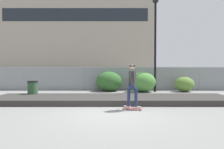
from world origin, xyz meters
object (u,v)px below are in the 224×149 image
Objects in this scene: parked_car_near at (84,78)px; skateboard at (132,109)px; shrub_center at (142,82)px; street_lamp at (154,34)px; skater at (132,83)px; trash_bin at (32,90)px; shrub_left at (108,81)px; shrub_right at (184,84)px; parked_car_mid at (140,78)px.

skateboard is at bearing -73.35° from parked_car_near.
skateboard is at bearing -102.15° from shrub_center.
street_lamp is at bearing 70.90° from skateboard.
street_lamp reaches higher than skater.
parked_car_near is (-3.44, 11.51, -0.27)m from skater.
parked_car_near is 8.54m from trash_bin.
shrub_center is at bearing -10.40° from shrub_left.
shrub_left is 5.65m from shrub_right.
parked_car_near is 2.37× the size of shrub_center.
skateboard is 0.18× the size of parked_car_near.
street_lamp reaches higher than shrub_left.
trash_bin is (-9.93, -3.61, -0.04)m from shrub_right.
shrub_center reaches higher than skateboard.
parked_car_near is (-5.80, 4.71, -3.44)m from street_lamp.
skater is 6.84m from shrub_center.
parked_car_near reaches higher than skateboard.
parked_car_mid is at bearing 122.76° from shrub_right.
shrub_right is 1.39× the size of trash_bin.
skater is at bearing -30.73° from trash_bin.
shrub_center reaches higher than shrub_right.
skateboard is at bearing -30.73° from trash_bin.
shrub_right is at bearing 0.14° from street_lamp.
street_lamp reaches higher than parked_car_mid.
street_lamp is 6.69× the size of trash_bin.
street_lamp is at bearing 7.86° from shrub_center.
shrub_left is (-1.08, 7.14, 0.69)m from skateboard.
shrub_left is 2.56m from shrub_center.
shrub_center reaches higher than trash_bin.
skater reaches higher than shrub_right.
skater is 0.96× the size of shrub_center.
trash_bin is at bearing -155.03° from street_lamp.
skater is 0.41× the size of parked_car_mid.
shrub_right is (2.69, -4.18, -0.28)m from parked_car_mid.
parked_car_mid is at bearing 47.11° from trash_bin.
parked_car_near is 1.00× the size of parked_car_mid.
skater is 11.15m from parked_car_mid.
parked_car_near is at bearing 76.85° from trash_bin.
skateboard is 12.04m from parked_car_near.
trash_bin is at bearing -160.03° from shrub_right.
street_lamp is 1.55× the size of parked_car_mid.
skater reaches higher than parked_car_near.
parked_car_near is at bearing 118.34° from shrub_left.
shrub_left is 5.84m from trash_bin.
street_lamp is at bearing -83.23° from parked_car_mid.
shrub_left reaches higher than trash_bin.
parked_car_mid is 4.98m from shrub_right.
shrub_right reaches higher than trash_bin.
trash_bin is (-1.94, -8.31, -0.32)m from parked_car_near.
skateboard is at bearing -81.36° from shrub_left.
shrub_center is 1.31× the size of shrub_right.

